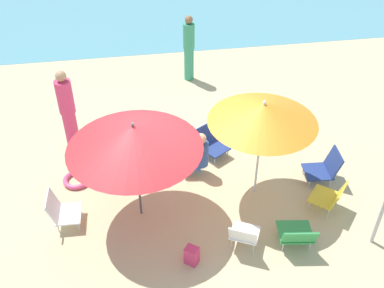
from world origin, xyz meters
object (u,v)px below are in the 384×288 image
object	(u,v)px
beach_chair_b	(211,142)
person_b	(189,48)
beach_chair_e	(297,234)
beach_chair_d	(330,196)
umbrella_orange	(263,113)
person_a	(198,154)
person_d	(110,156)
umbrella_red	(134,137)
beach_chair_f	(244,234)
beach_chair_c	(325,167)
beach_bag	(192,255)
swim_ring	(77,180)
beach_chair_a	(61,210)
person_c	(68,110)

from	to	relation	value
beach_chair_b	person_b	world-z (taller)	person_b
beach_chair_b	beach_chair_e	size ratio (longest dim) A/B	1.13
beach_chair_d	beach_chair_e	bearing A→B (deg)	81.28
umbrella_orange	beach_chair_b	size ratio (longest dim) A/B	2.72
beach_chair_e	person_a	size ratio (longest dim) A/B	0.69
person_d	person_b	bearing A→B (deg)	122.35
umbrella_red	person_d	distance (m)	1.63
beach_chair_f	person_a	world-z (taller)	person_a
beach_chair_b	beach_chair_c	xyz separation A→B (m)	(1.96, -1.12, -0.00)
person_d	beach_bag	distance (m)	2.55
beach_chair_e	swim_ring	world-z (taller)	beach_chair_e
person_b	swim_ring	xyz separation A→B (m)	(-2.72, -3.57, -0.82)
umbrella_orange	person_a	world-z (taller)	umbrella_orange
beach_chair_b	person_b	size ratio (longest dim) A/B	0.43
umbrella_orange	beach_chair_c	xyz separation A→B (m)	(1.38, 0.12, -1.46)
beach_chair_a	beach_chair_f	distance (m)	3.08
beach_chair_f	beach_chair_b	bearing A→B (deg)	27.01
person_c	beach_chair_f	bearing A→B (deg)	80.70
umbrella_orange	beach_bag	xyz separation A→B (m)	(-1.41, -1.40, -1.59)
person_b	beach_bag	size ratio (longest dim) A/B	5.27
beach_chair_b	beach_bag	bearing A→B (deg)	-49.82
umbrella_orange	beach_chair_e	world-z (taller)	umbrella_orange
beach_chair_f	umbrella_orange	bearing A→B (deg)	2.78
beach_chair_f	swim_ring	world-z (taller)	beach_chair_f
beach_chair_a	beach_chair_e	xyz separation A→B (m)	(3.75, -1.12, -0.03)
beach_chair_c	beach_chair_d	size ratio (longest dim) A/B	0.89
beach_chair_d	person_d	bearing A→B (deg)	20.27
swim_ring	beach_chair_b	bearing A→B (deg)	9.06
beach_chair_c	person_b	size ratio (longest dim) A/B	0.38
person_b	beach_bag	distance (m)	5.89
beach_chair_c	beach_chair_e	distance (m)	1.82
beach_chair_e	swim_ring	distance (m)	4.17
beach_chair_b	person_a	world-z (taller)	person_a
umbrella_red	beach_chair_a	bearing A→B (deg)	-179.41
beach_chair_c	person_c	distance (m)	5.12
beach_chair_e	person_b	distance (m)	5.83
beach_chair_f	person_c	distance (m)	4.31
person_b	person_a	bearing A→B (deg)	3.09
beach_chair_d	person_d	xyz separation A→B (m)	(-3.75, 1.48, 0.20)
beach_chair_d	beach_chair_c	bearing A→B (deg)	-64.49
person_d	person_c	bearing A→B (deg)	-173.46
person_a	person_b	bearing A→B (deg)	-88.00
beach_bag	beach_chair_c	bearing A→B (deg)	28.61
beach_chair_a	beach_chair_e	size ratio (longest dim) A/B	0.96
umbrella_red	beach_chair_d	distance (m)	3.56
beach_chair_e	beach_chair_f	world-z (taller)	beach_chair_f
beach_chair_a	beach_chair_d	size ratio (longest dim) A/B	0.86
person_a	person_c	bearing A→B (deg)	-19.51
beach_chair_d	swim_ring	size ratio (longest dim) A/B	1.35
umbrella_orange	umbrella_red	bearing A→B (deg)	-174.27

